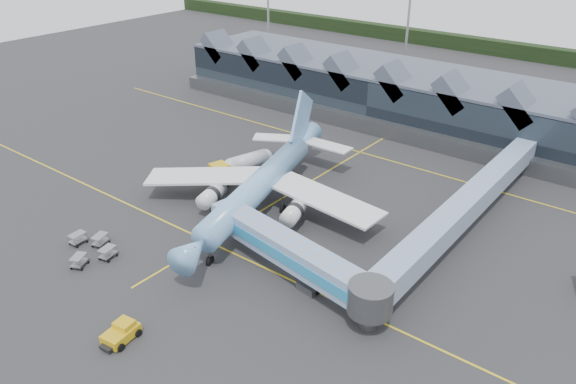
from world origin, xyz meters
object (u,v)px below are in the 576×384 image
Objects in this scene: jet_bridge at (303,260)px; pushback_tug at (121,333)px; main_airliner at (262,183)px; fuel_truck at (243,165)px.

pushback_tug is at bearing -106.85° from jet_bridge.
jet_bridge is (15.02, -10.94, -0.44)m from main_airliner.
fuel_truck is (-23.74, 16.50, -1.37)m from jet_bridge.
main_airliner is at bearing -17.26° from fuel_truck.
main_airliner is 29.54m from pushback_tug.
jet_bridge is 19.92m from pushback_tug.
main_airliner is 18.59m from jet_bridge.
main_airliner reaches higher than pushback_tug.
main_airliner is at bearing 153.11° from jet_bridge.
fuel_truck is at bearing 131.86° from main_airliner.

